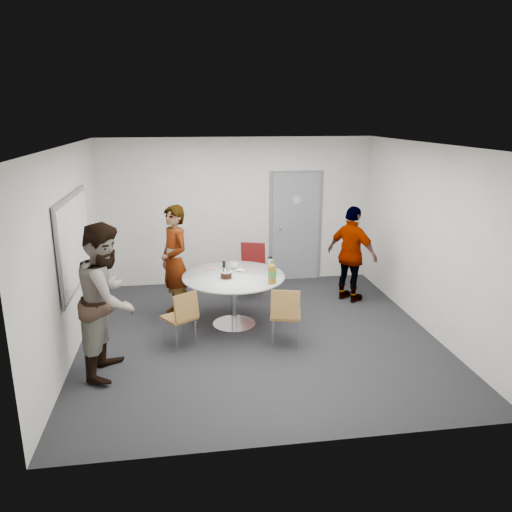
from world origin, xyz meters
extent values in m
plane|color=black|center=(0.00, 0.00, 0.00)|extent=(5.00, 5.00, 0.00)
plane|color=silver|center=(0.00, 0.00, 2.70)|extent=(5.00, 5.00, 0.00)
plane|color=beige|center=(0.00, 2.50, 1.35)|extent=(5.00, 0.00, 5.00)
plane|color=beige|center=(-2.50, 0.00, 1.35)|extent=(0.00, 5.00, 5.00)
plane|color=beige|center=(2.50, 0.00, 1.35)|extent=(0.00, 5.00, 5.00)
plane|color=beige|center=(0.00, -2.50, 1.35)|extent=(5.00, 0.00, 5.00)
cube|color=gray|center=(1.10, 2.47, 1.02)|extent=(0.90, 0.05, 2.05)
cube|color=slate|center=(1.10, 2.50, 1.02)|extent=(1.02, 0.04, 2.12)
cylinder|color=#B2BFC6|center=(1.10, 2.44, 1.55)|extent=(0.16, 0.01, 0.16)
cylinder|color=silver|center=(0.78, 2.41, 1.02)|extent=(0.04, 0.14, 0.04)
cube|color=slate|center=(-2.46, 0.20, 1.45)|extent=(0.03, 1.90, 1.25)
cube|color=white|center=(-2.44, 0.20, 1.45)|extent=(0.01, 1.78, 1.13)
cylinder|color=silver|center=(-0.30, 0.43, 0.78)|extent=(1.52, 1.52, 0.03)
cylinder|color=silver|center=(-0.30, 0.43, 0.39)|extent=(0.09, 0.09, 0.74)
cylinder|color=silver|center=(-0.30, 0.43, 0.01)|extent=(0.65, 0.65, 0.02)
cylinder|color=silver|center=(-0.42, 0.30, 0.79)|extent=(0.21, 0.21, 0.01)
cylinder|color=black|center=(-0.42, 0.30, 0.84)|extent=(0.16, 0.16, 0.09)
cylinder|color=silver|center=(-0.42, 0.30, 0.90)|extent=(0.17, 0.17, 0.02)
cylinder|color=olive|center=(0.19, -0.02, 0.92)|extent=(0.11, 0.11, 0.26)
cylinder|color=#3E8535|center=(0.19, -0.02, 0.93)|extent=(0.12, 0.12, 0.10)
cone|color=olive|center=(0.19, -0.02, 1.08)|extent=(0.11, 0.11, 0.05)
cylinder|color=#4D9D46|center=(0.19, -0.02, 1.12)|extent=(0.04, 0.04, 0.03)
imported|color=white|center=(-0.26, 0.77, 0.84)|extent=(0.19, 0.19, 0.11)
cylinder|color=black|center=(-0.41, 0.84, 0.85)|extent=(0.05, 0.05, 0.12)
cylinder|color=silver|center=(0.28, 0.64, 0.88)|extent=(0.07, 0.07, 0.18)
cylinder|color=black|center=(0.28, 0.64, 0.98)|extent=(0.07, 0.07, 0.03)
cube|color=pink|center=(-0.59, 0.80, 0.80)|extent=(0.11, 0.06, 0.02)
ellipsoid|color=white|center=(-0.18, 0.61, 0.81)|extent=(0.20, 0.20, 0.03)
cube|color=brown|center=(-1.12, -0.15, 0.41)|extent=(0.53, 0.53, 0.03)
cube|color=brown|center=(-1.02, -0.30, 0.62)|extent=(0.35, 0.27, 0.37)
cylinder|color=silver|center=(-1.07, 0.07, 0.21)|extent=(0.02, 0.02, 0.41)
cylinder|color=silver|center=(-1.33, -0.10, 0.21)|extent=(0.02, 0.02, 0.41)
cylinder|color=silver|center=(-0.90, -0.19, 0.21)|extent=(0.02, 0.02, 0.41)
cylinder|color=silver|center=(-1.16, -0.36, 0.21)|extent=(0.02, 0.02, 0.41)
cube|color=brown|center=(0.33, -0.32, 0.43)|extent=(0.49, 0.49, 0.03)
cube|color=brown|center=(0.29, -0.51, 0.66)|extent=(0.40, 0.18, 0.39)
cylinder|color=silver|center=(0.53, -0.20, 0.22)|extent=(0.02, 0.02, 0.43)
cylinder|color=silver|center=(0.21, -0.12, 0.22)|extent=(0.02, 0.02, 0.43)
cylinder|color=silver|center=(0.45, -0.52, 0.22)|extent=(0.02, 0.02, 0.43)
cylinder|color=silver|center=(0.13, -0.44, 0.22)|extent=(0.02, 0.02, 0.43)
cube|color=maroon|center=(0.12, 1.58, 0.48)|extent=(0.56, 0.56, 0.04)
cube|color=maroon|center=(0.18, 1.78, 0.72)|extent=(0.43, 0.22, 0.43)
cylinder|color=silver|center=(-0.11, 1.46, 0.24)|extent=(0.02, 0.02, 0.48)
cylinder|color=silver|center=(0.24, 1.35, 0.24)|extent=(0.02, 0.02, 0.48)
cylinder|color=silver|center=(0.00, 1.81, 0.24)|extent=(0.02, 0.02, 0.48)
cylinder|color=silver|center=(0.35, 1.70, 0.24)|extent=(0.02, 0.02, 0.48)
imported|color=#A5C6EA|center=(-1.17, 0.95, 0.89)|extent=(0.66, 0.77, 1.77)
imported|color=white|center=(-1.95, -0.73, 0.94)|extent=(0.85, 1.02, 1.89)
imported|color=black|center=(1.77, 1.17, 0.82)|extent=(0.89, 1.01, 1.64)
camera|label=1|loc=(-1.01, -6.56, 3.09)|focal=35.00mm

